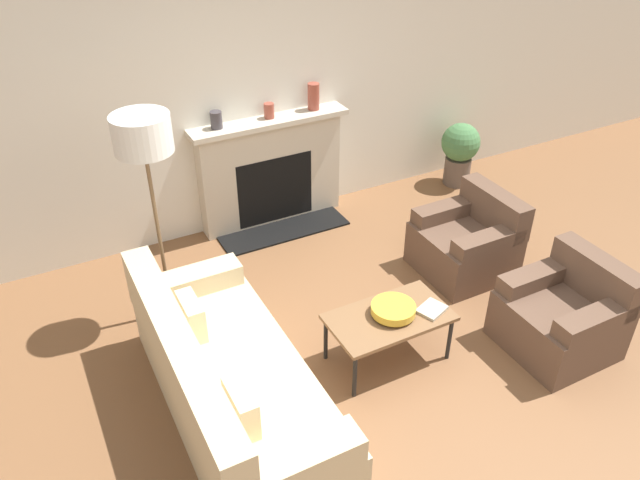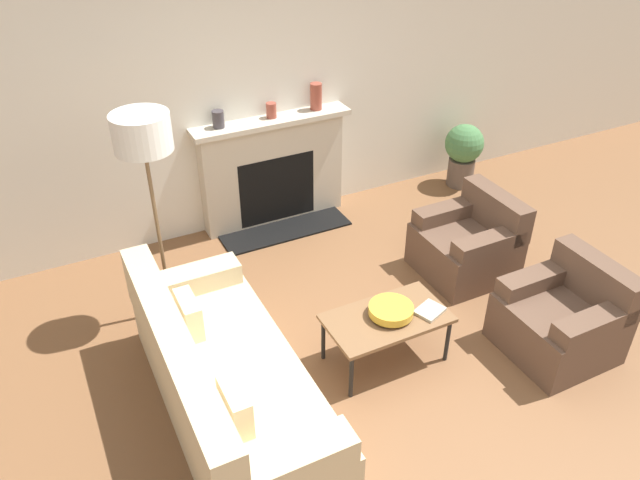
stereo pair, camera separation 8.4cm
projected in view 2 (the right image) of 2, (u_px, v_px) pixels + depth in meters
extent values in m
plane|color=brown|center=(397.00, 382.00, 4.62)|extent=(18.00, 18.00, 0.00)
cube|color=silver|center=(252.00, 82.00, 5.83)|extent=(18.00, 0.06, 2.90)
cube|color=beige|center=(273.00, 173.00, 6.28)|extent=(1.47, 0.20, 1.07)
cube|color=black|center=(277.00, 189.00, 6.30)|extent=(0.81, 0.04, 0.70)
cube|color=black|center=(286.00, 230.00, 6.36)|extent=(1.32, 0.40, 0.02)
cube|color=beige|center=(272.00, 121.00, 5.95)|extent=(1.59, 0.28, 0.05)
cube|color=#CCB78E|center=(233.00, 388.00, 4.29)|extent=(0.88, 2.09, 0.41)
cube|color=#CCB78E|center=(176.00, 358.00, 3.93)|extent=(0.20, 2.09, 0.44)
cube|color=#CCB78E|center=(288.00, 464.00, 3.43)|extent=(0.81, 0.22, 0.17)
cube|color=#CCB78E|center=(189.00, 281.00, 4.83)|extent=(0.81, 0.22, 0.17)
cube|color=beige|center=(235.00, 407.00, 3.70)|extent=(0.12, 0.32, 0.28)
cube|color=beige|center=(189.00, 315.00, 4.41)|extent=(0.12, 0.32, 0.28)
cube|color=brown|center=(556.00, 328.00, 4.80)|extent=(0.76, 0.76, 0.42)
cube|color=brown|center=(596.00, 279.00, 4.71)|extent=(0.18, 0.76, 0.33)
cube|color=brown|center=(536.00, 279.00, 4.87)|extent=(0.68, 0.18, 0.14)
cube|color=brown|center=(594.00, 323.00, 4.43)|extent=(0.68, 0.18, 0.14)
cube|color=brown|center=(464.00, 253.00, 5.67)|extent=(0.76, 0.76, 0.42)
cube|color=brown|center=(496.00, 210.00, 5.57)|extent=(0.18, 0.76, 0.33)
cube|color=brown|center=(448.00, 212.00, 5.73)|extent=(0.68, 0.18, 0.14)
cube|color=brown|center=(489.00, 243.00, 5.30)|extent=(0.68, 0.18, 0.14)
cube|color=brown|center=(387.00, 318.00, 4.60)|extent=(0.91, 0.52, 0.03)
cylinder|color=black|center=(351.00, 376.00, 4.40)|extent=(0.03, 0.03, 0.39)
cylinder|color=black|center=(447.00, 340.00, 4.71)|extent=(0.03, 0.03, 0.39)
cylinder|color=black|center=(323.00, 339.00, 4.72)|extent=(0.03, 0.03, 0.39)
cylinder|color=black|center=(415.00, 307.00, 5.03)|extent=(0.03, 0.03, 0.39)
cylinder|color=gold|center=(391.00, 314.00, 4.60)|extent=(0.12, 0.12, 0.02)
cylinder|color=gold|center=(391.00, 310.00, 4.58)|extent=(0.33, 0.33, 0.06)
cube|color=#B2A893|center=(430.00, 311.00, 4.63)|extent=(0.25, 0.23, 0.02)
cylinder|color=brown|center=(172.00, 309.00, 5.29)|extent=(0.30, 0.30, 0.03)
cylinder|color=brown|center=(159.00, 233.00, 4.87)|extent=(0.03, 0.03, 1.51)
cylinder|color=white|center=(142.00, 132.00, 4.40)|extent=(0.42, 0.42, 0.28)
cylinder|color=#3D383D|center=(218.00, 119.00, 5.72)|extent=(0.11, 0.11, 0.16)
cylinder|color=brown|center=(271.00, 110.00, 5.92)|extent=(0.10, 0.10, 0.14)
cylinder|color=brown|center=(316.00, 96.00, 6.07)|extent=(0.11, 0.11, 0.26)
cylinder|color=brown|center=(460.00, 172.00, 7.12)|extent=(0.30, 0.30, 0.32)
sphere|color=#477A47|center=(464.00, 143.00, 6.92)|extent=(0.43, 0.43, 0.43)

